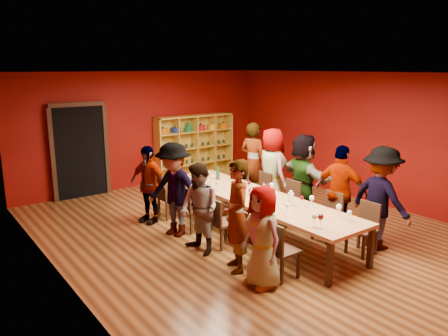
{
  "coord_description": "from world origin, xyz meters",
  "views": [
    {
      "loc": [
        -5.17,
        -5.9,
        3.12
      ],
      "look_at": [
        -0.13,
        0.86,
        1.15
      ],
      "focal_mm": 35.0,
      "sensor_mm": 36.0,
      "label": 1
    }
  ],
  "objects": [
    {
      "name": "wine_glass_11",
      "position": [
        -0.3,
        -1.8,
        0.91
      ],
      "size": [
        0.09,
        0.09,
        0.22
      ],
      "color": "white",
      "rests_on": "tasting_table"
    },
    {
      "name": "chair_person_right_0",
      "position": [
        0.91,
        -1.75,
        0.5
      ],
      "size": [
        0.42,
        0.42,
        0.89
      ],
      "color": "black",
      "rests_on": "ground"
    },
    {
      "name": "chair_person_left_3",
      "position": [
        -0.91,
        0.89,
        0.5
      ],
      "size": [
        0.42,
        0.42,
        0.89
      ],
      "color": "black",
      "rests_on": "ground"
    },
    {
      "name": "wine_glass_4",
      "position": [
        -0.0,
        -0.49,
        0.89
      ],
      "size": [
        0.08,
        0.08,
        0.19
      ],
      "color": "white",
      "rests_on": "tasting_table"
    },
    {
      "name": "wine_glass_13",
      "position": [
        -0.35,
        -0.8,
        0.9
      ],
      "size": [
        0.08,
        0.08,
        0.2
      ],
      "color": "white",
      "rests_on": "tasting_table"
    },
    {
      "name": "wine_glass_10",
      "position": [
        -0.33,
        0.8,
        0.88
      ],
      "size": [
        0.07,
        0.07,
        0.18
      ],
      "color": "white",
      "rests_on": "tasting_table"
    },
    {
      "name": "person_left_3",
      "position": [
        -1.26,
        0.89,
        0.89
      ],
      "size": [
        0.83,
        1.24,
        1.77
      ],
      "primitive_type": "imported",
      "rotation": [
        0.0,
        0.0,
        -1.23
      ],
      "color": "#47474C",
      "rests_on": "ground"
    },
    {
      "name": "wine_glass_7",
      "position": [
        -0.28,
        -1.09,
        0.9
      ],
      "size": [
        0.08,
        0.08,
        0.21
      ],
      "color": "white",
      "rests_on": "tasting_table"
    },
    {
      "name": "chair_person_left_0",
      "position": [
        -0.91,
        -1.56,
        0.5
      ],
      "size": [
        0.42,
        0.42,
        0.89
      ],
      "color": "black",
      "rests_on": "ground"
    },
    {
      "name": "wine_glass_12",
      "position": [
        -0.13,
        1.24,
        0.88
      ],
      "size": [
        0.07,
        0.07,
        0.18
      ],
      "color": "white",
      "rests_on": "tasting_table"
    },
    {
      "name": "person_right_4",
      "position": [
        1.32,
        1.66,
        0.94
      ],
      "size": [
        0.67,
        0.79,
        1.87
      ],
      "primitive_type": "imported",
      "rotation": [
        0.0,
        0.0,
        1.84
      ],
      "color": "#D18C97",
      "rests_on": "ground"
    },
    {
      "name": "carafe_b",
      "position": [
        0.12,
        -0.76,
        0.87
      ],
      "size": [
        0.13,
        0.13,
        0.26
      ],
      "color": "white",
      "rests_on": "tasting_table"
    },
    {
      "name": "wine_glass_8",
      "position": [
        0.33,
        -1.05,
        0.9
      ],
      "size": [
        0.08,
        0.08,
        0.21
      ],
      "color": "white",
      "rests_on": "tasting_table"
    },
    {
      "name": "spittoon_bowl",
      "position": [
        0.04,
        0.09,
        0.82
      ],
      "size": [
        0.28,
        0.28,
        0.15
      ],
      "primitive_type": "ellipsoid",
      "color": "#B6B8BD",
      "rests_on": "tasting_table"
    },
    {
      "name": "wine_glass_9",
      "position": [
        0.33,
        -0.04,
        0.91
      ],
      "size": [
        0.09,
        0.09,
        0.22
      ],
      "color": "white",
      "rests_on": "tasting_table"
    },
    {
      "name": "wine_glass_17",
      "position": [
        -0.35,
        -1.73,
        0.91
      ],
      "size": [
        0.09,
        0.09,
        0.22
      ],
      "color": "white",
      "rests_on": "tasting_table"
    },
    {
      "name": "wine_glass_14",
      "position": [
        0.16,
        0.42,
        0.88
      ],
      "size": [
        0.07,
        0.07,
        0.18
      ],
      "color": "white",
      "rests_on": "tasting_table"
    },
    {
      "name": "person_right_3",
      "position": [
        1.2,
        0.89,
        0.91
      ],
      "size": [
        0.66,
        0.98,
        1.83
      ],
      "primitive_type": "imported",
      "rotation": [
        0.0,
        0.0,
        1.36
      ],
      "color": "#C5848B",
      "rests_on": "ground"
    },
    {
      "name": "chair_person_right_4",
      "position": [
        0.91,
        1.66,
        0.5
      ],
      "size": [
        0.42,
        0.42,
        0.89
      ],
      "color": "black",
      "rests_on": "ground"
    },
    {
      "name": "chair_person_left_2",
      "position": [
        -0.91,
        -0.07,
        0.5
      ],
      "size": [
        0.42,
        0.42,
        0.89
      ],
      "color": "black",
      "rests_on": "ground"
    },
    {
      "name": "chair_person_left_1",
      "position": [
        -0.91,
        -0.94,
        0.5
      ],
      "size": [
        0.42,
        0.42,
        0.89
      ],
      "color": "black",
      "rests_on": "ground"
    },
    {
      "name": "carafe_a",
      "position": [
        -0.24,
        0.21,
        0.87
      ],
      "size": [
        0.12,
        0.12,
        0.27
      ],
      "color": "white",
      "rests_on": "tasting_table"
    },
    {
      "name": "person_left_4",
      "position": [
        -1.32,
        1.83,
        0.79
      ],
      "size": [
        0.71,
        1.02,
        1.59
      ],
      "primitive_type": "imported",
      "rotation": [
        0.0,
        0.0,
        -1.23
      ],
      "color": "pink",
      "rests_on": "ground"
    },
    {
      "name": "shelving_unit",
      "position": [
        1.4,
        4.32,
        0.98
      ],
      "size": [
        2.4,
        0.4,
        1.8
      ],
      "color": "gold",
      "rests_on": "ground"
    },
    {
      "name": "person_right_1",
      "position": [
        1.18,
        -0.99,
        0.87
      ],
      "size": [
        0.71,
        1.1,
        1.73
      ],
      "primitive_type": "imported",
      "rotation": [
        0.0,
        0.0,
        1.83
      ],
      "color": "#5C7DBE",
      "rests_on": "ground"
    },
    {
      "name": "wine_glass_3",
      "position": [
        0.26,
        -1.9,
        0.89
      ],
      "size": [
        0.08,
        0.08,
        0.19
      ],
      "color": "white",
      "rests_on": "tasting_table"
    },
    {
      "name": "person_left_1",
      "position": [
        -1.23,
        -0.94,
        0.88
      ],
      "size": [
        0.68,
        0.77,
        1.77
      ],
      "primitive_type": "imported",
      "rotation": [
        0.0,
        0.0,
        -1.96
      ],
      "color": "#4F4F54",
      "rests_on": "ground"
    },
    {
      "name": "wine_glass_5",
      "position": [
        0.27,
        -0.01,
        0.9
      ],
      "size": [
        0.08,
        0.08,
        0.21
      ],
      "color": "white",
      "rests_on": "tasting_table"
    },
    {
      "name": "person_left_2",
      "position": [
        -1.33,
        -0.07,
        0.78
      ],
      "size": [
        0.43,
        0.77,
        1.56
      ],
      "primitive_type": "imported",
      "rotation": [
        0.0,
        0.0,
        -1.55
      ],
      "color": "silver",
      "rests_on": "ground"
    },
    {
      "name": "wine_glass_15",
      "position": [
        0.26,
        -0.89,
        0.88
      ],
      "size": [
        0.07,
        0.07,
        0.18
      ],
      "color": "white",
      "rests_on": "tasting_table"
    },
    {
      "name": "chair_person_right_3",
      "position": [
        0.91,
        0.89,
        0.5
      ],
      "size": [
        0.42,
        0.42,
        0.89
      ],
      "color": "black",
      "rests_on": "ground"
    },
    {
      "name": "person_right_2",
      "position": [
        1.29,
        0.05,
        0.9
      ],
      "size": [
        0.8,
        1.74,
        1.81
      ],
      "primitive_type": "imported",
      "rotation": [
        0.0,
        0.0,
        1.37
      ],
      "color": "#4B4B50",
      "rests_on": "ground"
    },
    {
      "name": "person_left_0",
      "position": [
        -1.24,
        -1.56,
        0.75
      ],
      "size": [
        0.44,
        0.76,
        1.51
      ],
      "primitive_type": "imported",
      "rotation": [
        0.0,
        0.0,
        -1.62
      ],
      "color": "tan",
      "rests_on": "ground"
    },
    {
      "name": "wine_bottle",
      "position": [
        0.14,
        1.43,
        0.87
      ],
      "size": [
        0.08,
        0.08,
        0.31
      ],
      "color": "#163D1A",
      "rests_on": "tasting_table"
    },
    {
      "name": "wine_glass_6",
      "position": [
        0.36,
        0.87,
        0.88
      ],
      "size": [
        0.07,
        0.07,
        0.18
      ],
      "color": "white",
      "rests_on": "tasting_table"
    },
    {
      "name": "room_shell",
      "position": [
        0.0,
        0.0,
        1.5
      ],
      "size": [
        7.1,
        9.1,
        3.04
      ],
      "color": "#4E2C14",
      "rests_on": "ground"
    },
    {
      "name": "wine_glass_16",
      "position": [
        0.36,
        0.99,
        0.91
      ],
      "size": [
        0.09,
        0.09,
        0.22
      ],
      "color": "white",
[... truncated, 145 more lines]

